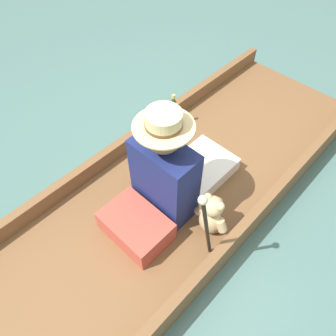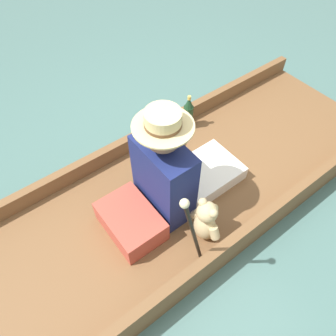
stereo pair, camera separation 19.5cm
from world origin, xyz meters
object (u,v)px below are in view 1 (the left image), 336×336
at_px(walking_cane, 206,225).
at_px(champagne_bottle, 173,112).
at_px(teddy_bear, 211,216).
at_px(seated_person, 174,170).
at_px(wine_glass, 163,140).

bearing_deg(walking_cane, champagne_bottle, 140.59).
bearing_deg(walking_cane, teddy_bear, 115.11).
height_order(seated_person, wine_glass, seated_person).
bearing_deg(seated_person, teddy_bear, -4.09).
distance_m(walking_cane, champagne_bottle, 1.24).
bearing_deg(teddy_bear, champagne_bottle, 146.38).
distance_m(seated_person, champagne_bottle, 0.73).
distance_m(wine_glass, walking_cane, 1.06).
height_order(seated_person, teddy_bear, seated_person).
distance_m(wine_glass, champagne_bottle, 0.25).
height_order(teddy_bear, wine_glass, teddy_bear).
bearing_deg(wine_glass, champagne_bottle, 114.54).
relative_size(seated_person, teddy_bear, 2.34).
relative_size(seated_person, champagne_bottle, 2.65).
relative_size(teddy_bear, walking_cane, 0.46).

